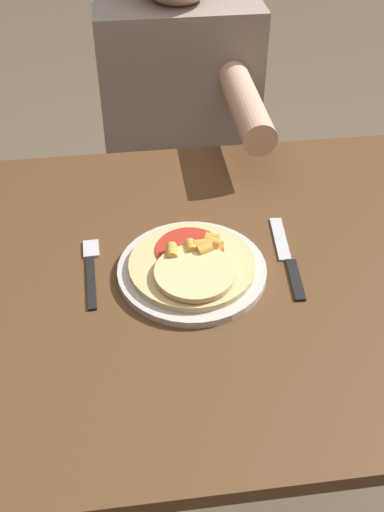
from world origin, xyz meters
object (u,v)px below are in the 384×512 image
at_px(fork, 91,268).
at_px(person_diner, 180,120).
at_px(dining_table, 213,319).
at_px(knife, 287,258).
at_px(plate, 192,270).
at_px(pizza, 193,264).

height_order(fork, person_diner, person_diner).
distance_m(dining_table, knife, 0.19).
bearing_deg(plate, fork, 169.07).
relative_size(fork, knife, 0.79).
relative_size(plate, pizza, 1.18).
xyz_separation_m(dining_table, knife, (0.13, 0.01, 0.13)).
distance_m(plate, pizza, 0.02).
height_order(dining_table, pizza, pizza).
bearing_deg(knife, person_diner, 100.49).
height_order(plate, knife, plate).
bearing_deg(knife, dining_table, -175.81).
bearing_deg(person_diner, plate, -94.68).
distance_m(dining_table, fork, 0.25).
xyz_separation_m(plate, fork, (-0.17, 0.03, -0.00)).
height_order(plate, person_diner, person_diner).
distance_m(fork, person_diner, 0.67).
xyz_separation_m(fork, person_diner, (0.23, 0.62, -0.07)).
bearing_deg(pizza, plate, 106.51).
relative_size(plate, person_diner, 0.22).
bearing_deg(plate, person_diner, 85.32).
bearing_deg(fork, plate, -10.93).
distance_m(plate, fork, 0.18).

